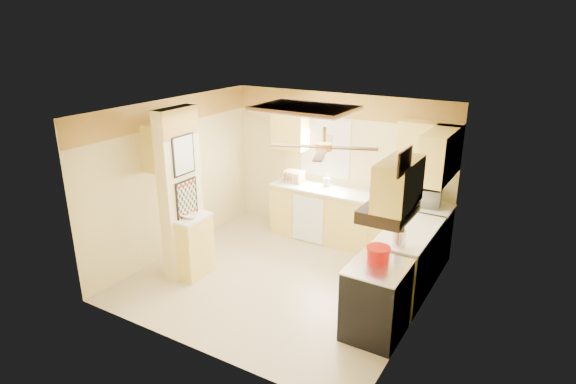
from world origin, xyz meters
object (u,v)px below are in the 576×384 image
Objects in this scene: stove at (376,300)px; bowl at (190,216)px; kettle at (399,238)px; microwave at (424,196)px; dutch_oven at (378,255)px.

stove is 4.44× the size of bowl.
kettle is (2.88, 0.62, 0.09)m from bowl.
microwave reaches higher than dutch_oven.
stove is at bearing -63.06° from dutch_oven.
microwave is at bearing 39.03° from bowl.
microwave reaches higher than stove.
kettle is at bearing 79.36° from dutch_oven.
bowl is 0.82× the size of kettle.
dutch_oven is at bearing 2.68° from bowl.
bowl is (-2.73, -2.21, -0.12)m from microwave.
microwave is at bearing 92.71° from stove.
kettle reaches higher than bowl.
stove is 1.77× the size of microwave.
bowl is 0.71× the size of dutch_oven.
kettle reaches higher than dutch_oven.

